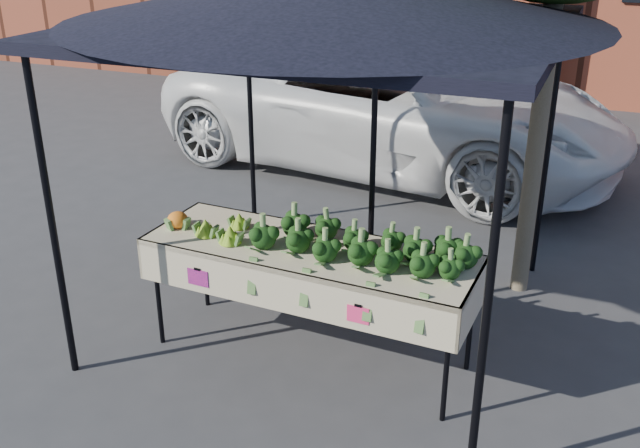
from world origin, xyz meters
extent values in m
plane|color=#343436|center=(0.00, 0.00, 0.00)|extent=(90.00, 90.00, 0.00)
cube|color=beige|center=(0.15, -0.12, 0.45)|extent=(2.43, 0.91, 0.90)
cube|color=#F22D8C|center=(-0.54, -0.53, 0.70)|extent=(0.17, 0.01, 0.12)
cube|color=#F12D6B|center=(0.69, -0.53, 0.70)|extent=(0.17, 0.01, 0.12)
ellipsoid|color=#13350E|center=(0.54, -0.10, 1.01)|extent=(1.57, 0.54, 0.22)
ellipsoid|color=#84AA28|center=(-0.52, -0.14, 0.99)|extent=(0.40, 0.44, 0.17)
ellipsoid|color=orange|center=(-0.90, -0.17, 0.98)|extent=(0.17, 0.17, 0.15)
camera|label=1|loc=(1.96, -4.38, 3.09)|focal=40.61mm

